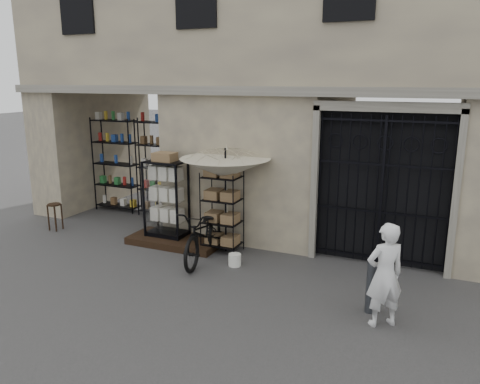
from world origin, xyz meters
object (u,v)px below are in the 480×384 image
at_px(shopkeeper, 381,324).
at_px(display_cabinet, 166,203).
at_px(bicycle, 205,259).
at_px(white_bucket, 235,260).
at_px(wire_rack, 222,213).
at_px(steel_bollard, 371,288).
at_px(wooden_stool, 55,216).
at_px(market_umbrella, 225,163).

bearing_deg(shopkeeper, display_cabinet, -56.78).
bearing_deg(bicycle, white_bucket, -14.14).
relative_size(wire_rack, shopkeeper, 1.08).
bearing_deg(wire_rack, steel_bollard, -3.96).
distance_m(white_bucket, steel_bollard, 2.79).
xyz_separation_m(white_bucket, wooden_stool, (-4.78, 0.30, 0.22)).
height_order(bicycle, steel_bollard, bicycle).
relative_size(bicycle, wooden_stool, 3.21).
relative_size(white_bucket, shopkeeper, 0.16).
bearing_deg(wooden_stool, display_cabinet, 6.89).
relative_size(market_umbrella, steel_bollard, 3.22).
xyz_separation_m(market_umbrella, shopkeeper, (3.35, -1.80, -1.86)).
relative_size(wooden_stool, steel_bollard, 0.79).
bearing_deg(steel_bollard, display_cabinet, 161.96).
relative_size(market_umbrella, white_bucket, 10.67).
bearing_deg(bicycle, market_umbrella, 63.56).
xyz_separation_m(white_bucket, steel_bollard, (2.64, -0.84, 0.28)).
relative_size(display_cabinet, shopkeeper, 1.15).
distance_m(display_cabinet, wooden_stool, 2.95).
bearing_deg(bicycle, steel_bollard, -23.95).
bearing_deg(bicycle, shopkeeper, -27.75).
relative_size(wire_rack, market_umbrella, 0.65).
relative_size(display_cabinet, bicycle, 0.88).
bearing_deg(market_umbrella, wooden_stool, -175.36).
distance_m(wire_rack, wooden_stool, 4.26).
relative_size(display_cabinet, steel_bollard, 2.22).
bearing_deg(white_bucket, display_cabinet, 161.31).
distance_m(market_umbrella, white_bucket, 1.92).
height_order(display_cabinet, market_umbrella, market_umbrella).
bearing_deg(market_umbrella, display_cabinet, -179.96).
bearing_deg(wooden_stool, wire_rack, 4.36).
distance_m(steel_bollard, shopkeeper, 0.55).
bearing_deg(wire_rack, wooden_stool, -155.15).
xyz_separation_m(display_cabinet, steel_bollard, (4.55, -1.48, -0.49)).
relative_size(display_cabinet, white_bucket, 7.35).
relative_size(wooden_stool, shopkeeper, 0.41).
relative_size(display_cabinet, wooden_stool, 2.81).
xyz_separation_m(display_cabinet, white_bucket, (1.91, -0.65, -0.77)).
bearing_deg(shopkeeper, market_umbrella, -64.33).
xyz_separation_m(bicycle, shopkeeper, (3.54, -1.22, 0.00)).
xyz_separation_m(white_bucket, shopkeeper, (2.86, -1.15, -0.12)).
height_order(display_cabinet, wire_rack, display_cabinet).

